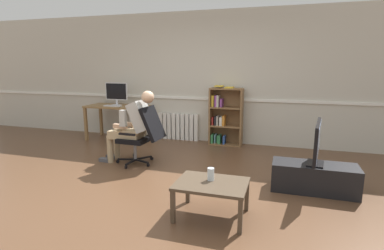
# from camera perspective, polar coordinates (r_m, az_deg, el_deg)

# --- Properties ---
(ground_plane) EXTENTS (18.00, 18.00, 0.00)m
(ground_plane) POSITION_cam_1_polar(r_m,az_deg,el_deg) (4.17, -5.56, -11.58)
(ground_plane) COLOR brown
(back_wall) EXTENTS (12.00, 0.13, 2.70)m
(back_wall) POSITION_cam_1_polar(r_m,az_deg,el_deg) (6.37, 3.57, 8.86)
(back_wall) COLOR beige
(back_wall) RESTS_ON ground_plane
(computer_desk) EXTENTS (1.31, 0.64, 0.76)m
(computer_desk) POSITION_cam_1_polar(r_m,az_deg,el_deg) (6.73, -13.98, 2.72)
(computer_desk) COLOR olive
(computer_desk) RESTS_ON ground_plane
(imac_monitor) EXTENTS (0.52, 0.14, 0.49)m
(imac_monitor) POSITION_cam_1_polar(r_m,az_deg,el_deg) (6.77, -14.13, 6.05)
(imac_monitor) COLOR silver
(imac_monitor) RESTS_ON computer_desk
(keyboard) EXTENTS (0.38, 0.12, 0.02)m
(keyboard) POSITION_cam_1_polar(r_m,az_deg,el_deg) (6.61, -14.81, 3.53)
(keyboard) COLOR silver
(keyboard) RESTS_ON computer_desk
(computer_mouse) EXTENTS (0.06, 0.10, 0.03)m
(computer_mouse) POSITION_cam_1_polar(r_m,az_deg,el_deg) (6.45, -12.08, 3.52)
(computer_mouse) COLOR white
(computer_mouse) RESTS_ON computer_desk
(bookshelf) EXTENTS (0.66, 0.29, 1.21)m
(bookshelf) POSITION_cam_1_polar(r_m,az_deg,el_deg) (6.18, 6.07, 1.58)
(bookshelf) COLOR brown
(bookshelf) RESTS_ON ground_plane
(radiator) EXTENTS (0.90, 0.08, 0.58)m
(radiator) POSITION_cam_1_polar(r_m,az_deg,el_deg) (6.60, -2.61, -0.32)
(radiator) COLOR white
(radiator) RESTS_ON ground_plane
(office_chair) EXTENTS (0.80, 0.61, 0.97)m
(office_chair) POSITION_cam_1_polar(r_m,az_deg,el_deg) (4.96, -9.32, -1.58)
(office_chair) COLOR black
(office_chair) RESTS_ON ground_plane
(person_seated) EXTENTS (1.00, 0.40, 1.22)m
(person_seated) POSITION_cam_1_polar(r_m,az_deg,el_deg) (5.03, -11.19, 0.00)
(person_seated) COLOR tan
(person_seated) RESTS_ON ground_plane
(tv_stand) EXTENTS (1.06, 0.42, 0.37)m
(tv_stand) POSITION_cam_1_polar(r_m,az_deg,el_deg) (4.27, 22.10, -9.21)
(tv_stand) COLOR black
(tv_stand) RESTS_ON ground_plane
(tv_screen) EXTENTS (0.24, 0.82, 0.55)m
(tv_screen) POSITION_cam_1_polar(r_m,az_deg,el_deg) (4.13, 22.60, -3.08)
(tv_screen) COLOR black
(tv_screen) RESTS_ON tv_stand
(coffee_table) EXTENTS (0.76, 0.56, 0.39)m
(coffee_table) POSITION_cam_1_polar(r_m,az_deg,el_deg) (3.29, 3.73, -11.60)
(coffee_table) COLOR #4C3D2D
(coffee_table) RESTS_ON ground_plane
(drinking_glass) EXTENTS (0.07, 0.07, 0.14)m
(drinking_glass) POSITION_cam_1_polar(r_m,az_deg,el_deg) (3.31, 3.58, -9.27)
(drinking_glass) COLOR silver
(drinking_glass) RESTS_ON coffee_table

